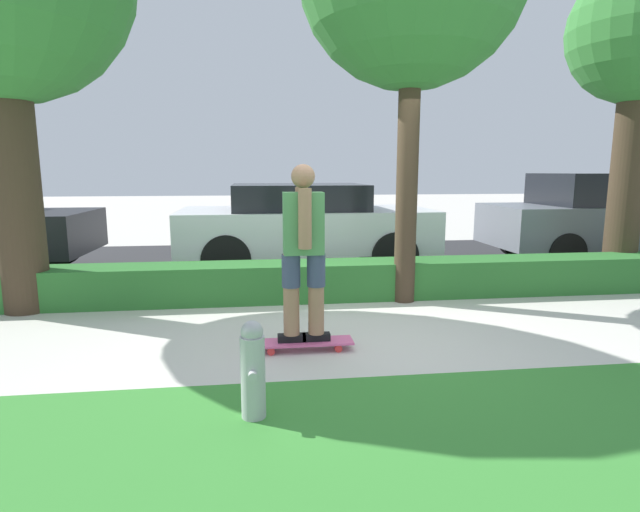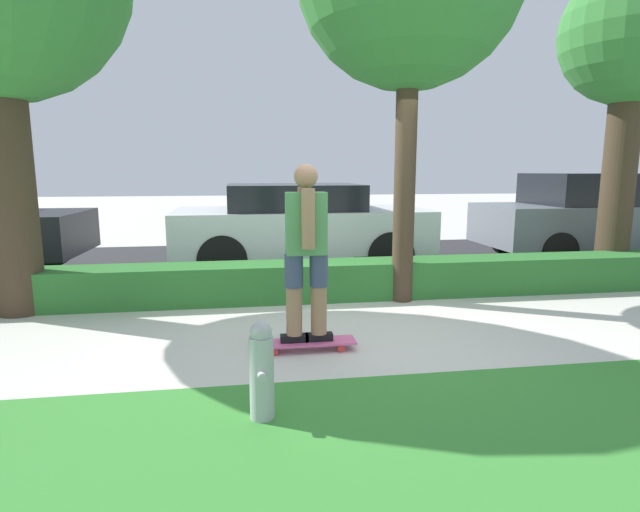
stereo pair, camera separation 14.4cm
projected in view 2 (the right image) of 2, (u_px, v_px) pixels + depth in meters
name	position (u px, v px, depth m)	size (l,w,h in m)	color
ground_plane	(346.00, 338.00, 5.02)	(60.00, 60.00, 0.00)	beige
street_asphalt	(300.00, 263.00, 9.11)	(18.26, 5.00, 0.01)	#2D2D30
hedge_row	(322.00, 280.00, 6.54)	(18.26, 0.60, 0.48)	#2D702D
skateboard	(307.00, 343.00, 4.65)	(0.92, 0.24, 0.09)	#DB5B93
skater_person	(306.00, 249.00, 4.51)	(0.49, 0.42, 1.63)	black
tree_far	(632.00, 45.00, 7.07)	(1.99, 1.99, 4.58)	#423323
parked_car_middle	(300.00, 224.00, 8.32)	(4.14, 1.96, 1.44)	silver
parked_car_rear	(600.00, 216.00, 9.20)	(4.46, 1.80, 1.61)	slate
fire_hydrant	(262.00, 370.00, 3.32)	(0.17, 0.26, 0.68)	#ADADB2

